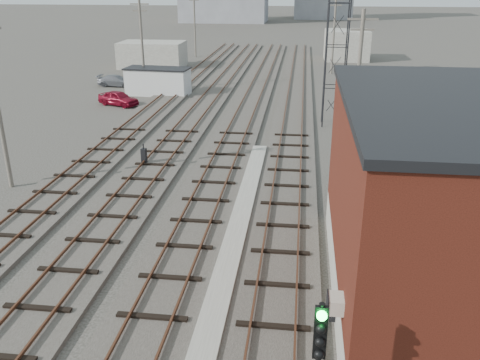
% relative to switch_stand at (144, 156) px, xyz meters
% --- Properties ---
extents(ground, '(320.00, 320.00, 0.00)m').
position_rel_switch_stand_xyz_m(ground, '(6.24, 35.84, -0.61)').
color(ground, '#282621').
rests_on(ground, ground).
extents(track_right, '(3.20, 90.00, 0.39)m').
position_rel_switch_stand_xyz_m(track_right, '(8.74, 14.84, -0.51)').
color(track_right, '#332D28').
rests_on(track_right, ground).
extents(track_mid_right, '(3.20, 90.00, 0.39)m').
position_rel_switch_stand_xyz_m(track_mid_right, '(4.74, 14.84, -0.51)').
color(track_mid_right, '#332D28').
rests_on(track_mid_right, ground).
extents(track_mid_left, '(3.20, 90.00, 0.39)m').
position_rel_switch_stand_xyz_m(track_mid_left, '(0.74, 14.84, -0.51)').
color(track_mid_left, '#332D28').
rests_on(track_mid_left, ground).
extents(track_left, '(3.20, 90.00, 0.39)m').
position_rel_switch_stand_xyz_m(track_left, '(-3.26, 14.84, -0.51)').
color(track_left, '#332D28').
rests_on(track_left, ground).
extents(platform_curb, '(0.90, 28.00, 0.26)m').
position_rel_switch_stand_xyz_m(platform_curb, '(6.74, -10.16, -0.48)').
color(platform_curb, gray).
rests_on(platform_curb, ground).
extents(brick_building, '(6.54, 12.20, 7.22)m').
position_rel_switch_stand_xyz_m(brick_building, '(13.74, -12.16, 3.02)').
color(brick_building, gray).
rests_on(brick_building, ground).
extents(lattice_tower, '(1.60, 1.60, 15.00)m').
position_rel_switch_stand_xyz_m(lattice_tower, '(11.74, 10.84, 6.89)').
color(lattice_tower, black).
rests_on(lattice_tower, ground).
extents(utility_pole_left_b, '(1.80, 0.24, 9.00)m').
position_rel_switch_stand_xyz_m(utility_pole_left_b, '(-6.26, 20.84, 4.19)').
color(utility_pole_left_b, '#595147').
rests_on(utility_pole_left_b, ground).
extents(utility_pole_left_c, '(1.80, 0.24, 9.00)m').
position_rel_switch_stand_xyz_m(utility_pole_left_c, '(-6.26, 45.84, 4.19)').
color(utility_pole_left_c, '#595147').
rests_on(utility_pole_left_c, ground).
extents(utility_pole_right_a, '(1.80, 0.24, 9.00)m').
position_rel_switch_stand_xyz_m(utility_pole_right_a, '(12.74, 3.84, 4.19)').
color(utility_pole_right_a, '#595147').
rests_on(utility_pole_right_a, ground).
extents(utility_pole_right_b, '(1.80, 0.24, 9.00)m').
position_rel_switch_stand_xyz_m(utility_pole_right_b, '(12.74, 33.84, 4.19)').
color(utility_pole_right_b, '#595147').
rests_on(utility_pole_right_b, ground).
extents(shed_left, '(8.00, 5.00, 3.20)m').
position_rel_switch_stand_xyz_m(shed_left, '(-9.76, 35.84, 0.99)').
color(shed_left, gray).
rests_on(shed_left, ground).
extents(shed_right, '(6.00, 6.00, 4.00)m').
position_rel_switch_stand_xyz_m(shed_right, '(15.24, 45.84, 1.39)').
color(shed_right, gray).
rests_on(shed_right, ground).
extents(switch_stand, '(0.33, 0.33, 1.29)m').
position_rel_switch_stand_xyz_m(switch_stand, '(0.00, 0.00, 0.00)').
color(switch_stand, black).
rests_on(switch_stand, ground).
extents(site_trailer, '(6.40, 3.18, 2.61)m').
position_rel_switch_stand_xyz_m(site_trailer, '(-4.65, 20.01, 0.71)').
color(site_trailer, silver).
rests_on(site_trailer, ground).
extents(car_red, '(4.17, 2.91, 1.32)m').
position_rel_switch_stand_xyz_m(car_red, '(-6.98, 15.10, 0.05)').
color(car_red, maroon).
rests_on(car_red, ground).
extents(car_silver, '(3.98, 2.01, 1.25)m').
position_rel_switch_stand_xyz_m(car_silver, '(-5.47, 20.36, 0.01)').
color(car_silver, '#9C9DA3').
rests_on(car_silver, ground).
extents(car_grey, '(4.14, 1.87, 1.17)m').
position_rel_switch_stand_xyz_m(car_grey, '(-10.14, 23.48, -0.02)').
color(car_grey, slate).
rests_on(car_grey, ground).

